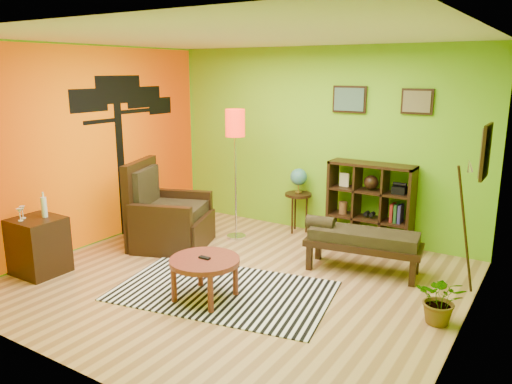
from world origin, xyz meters
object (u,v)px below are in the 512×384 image
Objects in this scene: bench at (360,239)px; potted_plant at (441,305)px; armchair at (167,220)px; floor_lamp at (235,135)px; side_cabinet at (38,245)px; cube_shelf at (371,205)px; coffee_table at (205,264)px; globe_table at (299,184)px.

bench reaches higher than potted_plant.
armchair is 1.57m from floor_lamp.
side_cabinet is 4.42m from cube_shelf.
coffee_table is 0.40× the size of floor_lamp.
side_cabinet is 0.53× the size of floor_lamp.
coffee_table is at bearing -84.81° from globe_table.
coffee_table is 2.67m from globe_table.
cube_shelf is (1.81, 0.73, -0.95)m from floor_lamp.
globe_table is 3.19m from potted_plant.
cube_shelf reaches higher than potted_plant.
potted_plant is (4.50, 1.32, -0.15)m from side_cabinet.
floor_lamp is 1.27m from globe_table.
side_cabinet is 0.85× the size of cube_shelf.
armchair is 1.73m from side_cabinet.
potted_plant is at bearing -18.75° from floor_lamp.
globe_table is (0.65, 0.75, -0.79)m from floor_lamp.
side_cabinet reaches higher than bench.
bench is (2.03, -0.24, -1.13)m from floor_lamp.
cube_shelf is 2.32m from potted_plant.
armchair reaches higher than coffee_table.
cube_shelf is at bearing 21.89° from floor_lamp.
bench is (1.14, 1.65, 0.01)m from coffee_table.
side_cabinet is (-0.65, -1.60, -0.01)m from armchair.
cube_shelf reaches higher than side_cabinet.
coffee_table is at bearing 13.13° from side_cabinet.
floor_lamp is at bearing -158.11° from cube_shelf.
coffee_table is 2.25m from side_cabinet.
floor_lamp is 1.30× the size of bench.
coffee_table is 2.38m from floor_lamp.
armchair reaches higher than bench.
globe_table reaches higher than potted_plant.
armchair is at bearing 144.67° from coffee_table.
floor_lamp is (0.65, 0.80, 1.18)m from armchair.
bench is (1.38, -0.99, -0.34)m from globe_table.
side_cabinet is at bearing -134.84° from cube_shelf.
globe_table is at bearing 50.04° from armchair.
cube_shelf is at bearing 31.87° from armchair.
cube_shelf reaches higher than bench.
potted_plant is (3.20, -1.09, -1.35)m from floor_lamp.
side_cabinet is at bearing -118.46° from floor_lamp.
bench is at bearing 11.81° from armchair.
globe_table is 1.73m from bench.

